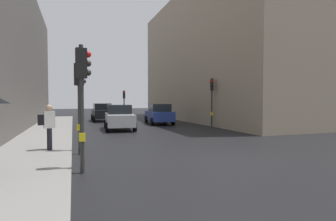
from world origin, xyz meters
TOP-DOWN VIEW (x-y plane):
  - ground_plane at (0.00, 0.00)m, footprint 120.00×120.00m
  - sidewalk_kerb at (-6.61, 6.00)m, footprint 2.80×40.00m
  - building_facade_right at (11.21, 17.28)m, footprint 12.00×25.58m
  - traffic_light_far_median at (0.37, 22.46)m, footprint 0.24×0.43m
  - traffic_light_near_right at (-4.89, 2.45)m, footprint 0.45×0.35m
  - traffic_light_mid_street at (4.90, 10.07)m, footprint 0.35×0.45m
  - traffic_light_near_left at (-4.89, -0.45)m, footprint 0.44×0.27m
  - car_dark_suv at (-2.38, 19.31)m, footprint 2.03×4.21m
  - car_silver_hatchback at (-2.04, 10.86)m, footprint 2.25×4.32m
  - car_blue_van at (1.98, 14.22)m, footprint 2.27×4.33m
  - pedestrian_with_black_backpack at (-6.07, 2.98)m, footprint 0.64×0.40m

SIDE VIEW (x-z plane):
  - ground_plane at x=0.00m, z-range 0.00..0.00m
  - sidewalk_kerb at x=-6.61m, z-range 0.00..0.16m
  - car_dark_suv at x=-2.38m, z-range 0.00..1.76m
  - car_silver_hatchback at x=-2.04m, z-range 0.00..1.76m
  - car_blue_van at x=1.98m, z-range 0.00..1.76m
  - pedestrian_with_black_backpack at x=-6.07m, z-range 0.28..2.05m
  - traffic_light_far_median at x=0.37m, z-range 0.61..3.82m
  - traffic_light_near_right at x=-4.89m, z-range 0.69..4.29m
  - traffic_light_near_left at x=-4.89m, z-range 0.70..4.37m
  - traffic_light_mid_street at x=4.90m, z-range 0.72..4.49m
  - building_facade_right at x=11.21m, z-range 0.00..13.16m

